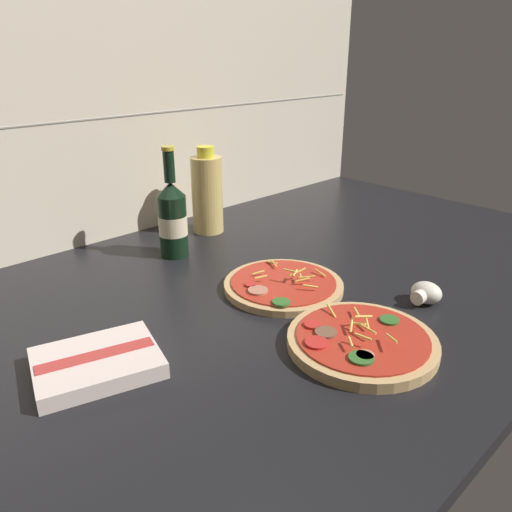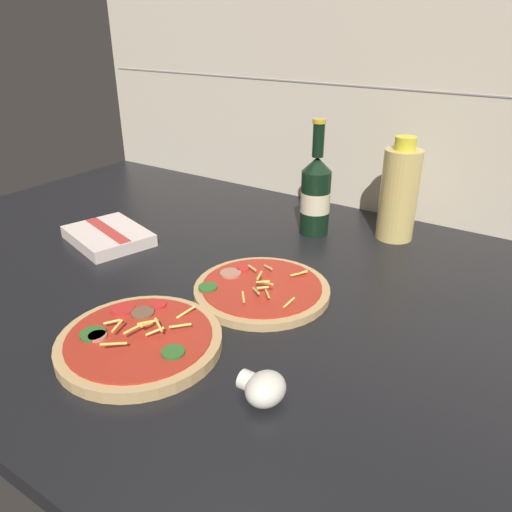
{
  "view_description": "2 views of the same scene",
  "coord_description": "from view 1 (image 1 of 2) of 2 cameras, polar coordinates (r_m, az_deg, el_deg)",
  "views": [
    {
      "loc": [
        -59.67,
        -58.14,
        44.28
      ],
      "look_at": [
        -2.94,
        1.01,
        9.81
      ],
      "focal_mm": 35.0,
      "sensor_mm": 36.0,
      "label": 1
    },
    {
      "loc": [
        40.5,
        -60.99,
        43.53
      ],
      "look_at": [
        -1.54,
        1.97,
        7.13
      ],
      "focal_mm": 35.0,
      "sensor_mm": 36.0,
      "label": 2
    }
  ],
  "objects": [
    {
      "name": "counter_slab",
      "position": [
        0.94,
        1.73,
        -4.52
      ],
      "size": [
        160.0,
        90.0,
        2.5
      ],
      "color": "black",
      "rests_on": "ground"
    },
    {
      "name": "tile_backsplash",
      "position": [
        1.2,
        -14.29,
        15.33
      ],
      "size": [
        160.0,
        1.13,
        60.0
      ],
      "color": "beige",
      "rests_on": "ground"
    },
    {
      "name": "pizza_near",
      "position": [
        0.77,
        11.97,
        -9.52
      ],
      "size": [
        22.51,
        22.51,
        4.08
      ],
      "color": "tan",
      "rests_on": "counter_slab"
    },
    {
      "name": "pizza_far",
      "position": [
        0.93,
        3.13,
        -3.33
      ],
      "size": [
        22.22,
        22.22,
        4.23
      ],
      "color": "tan",
      "rests_on": "counter_slab"
    },
    {
      "name": "beer_bottle",
      "position": [
        1.07,
        -9.52,
        4.31
      ],
      "size": [
        6.1,
        6.1,
        23.47
      ],
      "color": "black",
      "rests_on": "counter_slab"
    },
    {
      "name": "oil_bottle",
      "position": [
        1.2,
        -5.6,
        7.13
      ],
      "size": [
        7.4,
        7.4,
        20.66
      ],
      "color": "#D6B766",
      "rests_on": "counter_slab"
    },
    {
      "name": "mushroom_left",
      "position": [
        0.93,
        18.81,
        -4.04
      ],
      "size": [
        5.71,
        5.44,
        3.81
      ],
      "color": "white",
      "rests_on": "counter_slab"
    },
    {
      "name": "dish_towel",
      "position": [
        0.74,
        -17.7,
        -11.56
      ],
      "size": [
        19.67,
        17.08,
        2.56
      ],
      "color": "beige",
      "rests_on": "counter_slab"
    }
  ]
}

